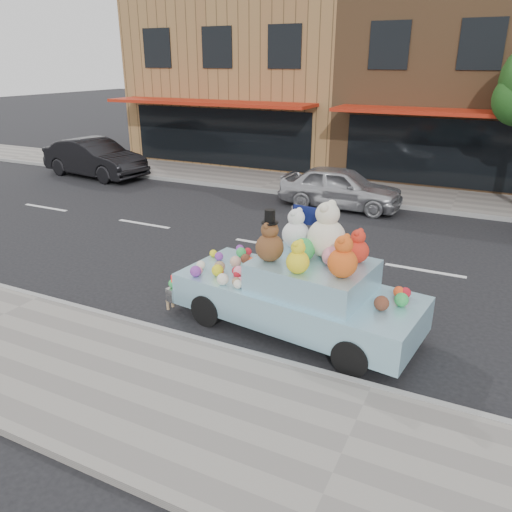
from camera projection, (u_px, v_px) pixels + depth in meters
The scene contains 10 objects.
ground at pixel (425, 271), 11.44m from camera, with size 120.00×120.00×0.00m, color black.
near_sidewalk at pixel (341, 457), 5.98m from camera, with size 60.00×3.00×0.12m, color gray.
far_sidewalk at pixel (455, 201), 16.85m from camera, with size 60.00×3.00×0.12m, color gray.
near_kerb at pixel (372, 388), 7.23m from camera, with size 60.00×0.12×0.13m, color gray.
far_kerb at pixel (450, 213), 15.60m from camera, with size 60.00×0.12×0.13m, color gray.
storefront_left at pixel (259, 79), 24.21m from camera, with size 10.00×9.80×7.30m.
storefront_mid at pixel (482, 83), 20.12m from camera, with size 10.00×9.80×7.30m.
car_silver at pixel (341, 187), 16.13m from camera, with size 1.59×3.95×1.35m, color #B8B9BD.
car_dark at pixel (95, 158), 20.46m from camera, with size 1.63×4.68×1.54m, color black.
art_car at pixel (299, 287), 8.69m from camera, with size 4.67×2.31×2.32m.
Camera 1 is at (1.14, -11.16, 4.50)m, focal length 35.00 mm.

